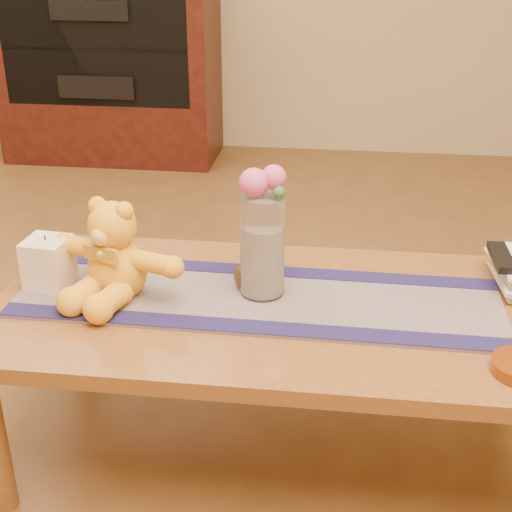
# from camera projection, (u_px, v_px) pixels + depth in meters

# --- Properties ---
(floor) EXTENTS (5.50, 5.50, 0.00)m
(floor) POSITION_uv_depth(u_px,v_px,m) (274.00, 448.00, 1.98)
(floor) COLOR brown
(floor) RESTS_ON ground
(coffee_table_top) EXTENTS (1.40, 0.70, 0.04)m
(coffee_table_top) POSITION_uv_depth(u_px,v_px,m) (276.00, 312.00, 1.79)
(coffee_table_top) COLOR brown
(coffee_table_top) RESTS_ON floor
(table_leg_bl) EXTENTS (0.07, 0.07, 0.41)m
(table_leg_bl) POSITION_uv_depth(u_px,v_px,m) (77.00, 315.00, 2.22)
(table_leg_bl) COLOR brown
(table_leg_bl) RESTS_ON floor
(table_leg_br) EXTENTS (0.07, 0.07, 0.41)m
(table_leg_br) POSITION_uv_depth(u_px,v_px,m) (507.00, 343.00, 2.08)
(table_leg_br) COLOR brown
(table_leg_br) RESTS_ON floor
(persian_runner) EXTENTS (1.20, 0.37, 0.01)m
(persian_runner) POSITION_uv_depth(u_px,v_px,m) (258.00, 298.00, 1.80)
(persian_runner) COLOR #171D42
(persian_runner) RESTS_ON coffee_table_top
(runner_border_near) EXTENTS (1.20, 0.08, 0.00)m
(runner_border_near) POSITION_uv_depth(u_px,v_px,m) (249.00, 326.00, 1.67)
(runner_border_near) COLOR #1B1644
(runner_border_near) RESTS_ON persian_runner
(runner_border_far) EXTENTS (1.20, 0.08, 0.00)m
(runner_border_far) POSITION_uv_depth(u_px,v_px,m) (265.00, 270.00, 1.93)
(runner_border_far) COLOR #1B1644
(runner_border_far) RESTS_ON persian_runner
(teddy_bear) EXTENTS (0.42, 0.38, 0.24)m
(teddy_bear) POSITION_uv_depth(u_px,v_px,m) (116.00, 250.00, 1.77)
(teddy_bear) COLOR #F6AA1F
(teddy_bear) RESTS_ON persian_runner
(pillar_candle) EXTENTS (0.11, 0.11, 0.13)m
(pillar_candle) POSITION_uv_depth(u_px,v_px,m) (48.00, 262.00, 1.84)
(pillar_candle) COLOR #FCE0B9
(pillar_candle) RESTS_ON persian_runner
(candle_wick) EXTENTS (0.00, 0.00, 0.01)m
(candle_wick) POSITION_uv_depth(u_px,v_px,m) (45.00, 238.00, 1.81)
(candle_wick) COLOR black
(candle_wick) RESTS_ON pillar_candle
(glass_vase) EXTENTS (0.11, 0.11, 0.26)m
(glass_vase) POSITION_uv_depth(u_px,v_px,m) (263.00, 245.00, 1.77)
(glass_vase) COLOR silver
(glass_vase) RESTS_ON persian_runner
(potpourri_fill) EXTENTS (0.09, 0.09, 0.18)m
(potpourri_fill) POSITION_uv_depth(u_px,v_px,m) (262.00, 260.00, 1.78)
(potpourri_fill) COLOR beige
(potpourri_fill) RESTS_ON glass_vase
(rose_left) EXTENTS (0.07, 0.07, 0.07)m
(rose_left) POSITION_uv_depth(u_px,v_px,m) (254.00, 183.00, 1.69)
(rose_left) COLOR #D84C7F
(rose_left) RESTS_ON glass_vase
(rose_right) EXTENTS (0.06, 0.06, 0.06)m
(rose_right) POSITION_uv_depth(u_px,v_px,m) (274.00, 177.00, 1.69)
(rose_right) COLOR #D84C7F
(rose_right) RESTS_ON glass_vase
(blue_flower_back) EXTENTS (0.04, 0.04, 0.04)m
(blue_flower_back) POSITION_uv_depth(u_px,v_px,m) (269.00, 180.00, 1.73)
(blue_flower_back) COLOR #536BB4
(blue_flower_back) RESTS_ON glass_vase
(blue_flower_side) EXTENTS (0.04, 0.04, 0.04)m
(blue_flower_side) POSITION_uv_depth(u_px,v_px,m) (251.00, 184.00, 1.72)
(blue_flower_side) COLOR #536BB4
(blue_flower_side) RESTS_ON glass_vase
(leaf_sprig) EXTENTS (0.03, 0.03, 0.03)m
(leaf_sprig) POSITION_uv_depth(u_px,v_px,m) (279.00, 192.00, 1.68)
(leaf_sprig) COLOR #33662D
(leaf_sprig) RESTS_ON glass_vase
(bronze_ball) EXTENTS (0.08, 0.08, 0.07)m
(bronze_ball) POSITION_uv_depth(u_px,v_px,m) (247.00, 275.00, 1.83)
(bronze_ball) COLOR #493F18
(bronze_ball) RESTS_ON persian_runner
(book_bottom) EXTENTS (0.18, 0.23, 0.02)m
(book_bottom) POSITION_uv_depth(u_px,v_px,m) (496.00, 282.00, 1.87)
(book_bottom) COLOR beige
(book_bottom) RESTS_ON coffee_table_top
(book_lower) EXTENTS (0.18, 0.23, 0.02)m
(book_lower) POSITION_uv_depth(u_px,v_px,m) (500.00, 276.00, 1.86)
(book_lower) COLOR beige
(book_lower) RESTS_ON book_bottom
(book_upper) EXTENTS (0.19, 0.24, 0.02)m
(book_upper) POSITION_uv_depth(u_px,v_px,m) (496.00, 268.00, 1.86)
(book_upper) COLOR beige
(book_upper) RESTS_ON book_lower
(book_top) EXTENTS (0.17, 0.23, 0.02)m
(book_top) POSITION_uv_depth(u_px,v_px,m) (501.00, 262.00, 1.84)
(book_top) COLOR beige
(book_top) RESTS_ON book_upper
(tv_remote) EXTENTS (0.05, 0.16, 0.02)m
(tv_remote) POSITION_uv_depth(u_px,v_px,m) (501.00, 257.00, 1.83)
(tv_remote) COLOR black
(tv_remote) RESTS_ON book_top
(media_cabinet) EXTENTS (1.20, 0.50, 1.10)m
(media_cabinet) POSITION_uv_depth(u_px,v_px,m) (109.00, 62.00, 4.09)
(media_cabinet) COLOR black
(media_cabinet) RESTS_ON floor
(cabinet_cavity) EXTENTS (1.02, 0.03, 0.61)m
(cabinet_cavity) POSITION_uv_depth(u_px,v_px,m) (94.00, 49.00, 3.84)
(cabinet_cavity) COLOR black
(cabinet_cavity) RESTS_ON media_cabinet
(cabinet_shelf) EXTENTS (1.02, 0.20, 0.02)m
(cabinet_shelf) POSITION_uv_depth(u_px,v_px,m) (99.00, 46.00, 3.91)
(cabinet_shelf) COLOR black
(cabinet_shelf) RESTS_ON media_cabinet
(stereo_upper) EXTENTS (0.42, 0.28, 0.10)m
(stereo_upper) POSITION_uv_depth(u_px,v_px,m) (97.00, 7.00, 3.84)
(stereo_upper) COLOR black
(stereo_upper) RESTS_ON media_cabinet
(stereo_lower) EXTENTS (0.42, 0.28, 0.12)m
(stereo_lower) POSITION_uv_depth(u_px,v_px,m) (104.00, 82.00, 4.01)
(stereo_lower) COLOR black
(stereo_lower) RESTS_ON media_cabinet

